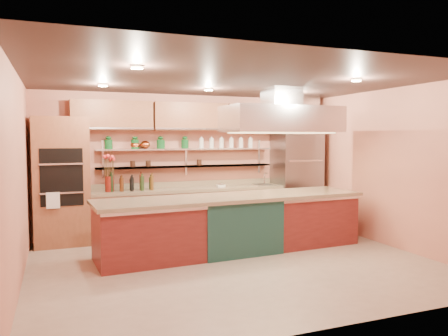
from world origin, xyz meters
name	(u,v)px	position (x,y,z in m)	size (l,w,h in m)	color
floor	(234,263)	(0.00, 0.00, -0.01)	(6.00, 5.00, 0.02)	gray
ceiling	(235,80)	(0.00, 0.00, 2.80)	(6.00, 5.00, 0.02)	black
wall_back	(188,164)	(0.00, 2.50, 1.40)	(6.00, 0.04, 2.80)	#C7775E
wall_front	(331,191)	(0.00, -2.50, 1.40)	(6.00, 0.04, 2.80)	#C7775E
wall_left	(18,179)	(-3.00, 0.00, 1.40)	(0.04, 5.00, 2.80)	#C7775E
wall_right	(391,168)	(3.00, 0.00, 1.40)	(0.04, 5.00, 2.80)	#C7775E
oven_stack	(62,181)	(-2.45, 2.18, 1.15)	(0.95, 0.64, 2.30)	brown
refrigerator	(296,178)	(2.35, 2.14, 1.05)	(0.95, 0.72, 2.10)	slate
back_counter	(190,211)	(-0.05, 2.20, 0.47)	(3.84, 0.64, 0.93)	tan
wall_shelf_lower	(187,166)	(-0.05, 2.37, 1.35)	(3.60, 0.26, 0.03)	silver
wall_shelf_upper	(187,149)	(-0.05, 2.37, 1.70)	(3.60, 0.26, 0.03)	silver
upper_cabinets	(190,117)	(0.00, 2.32, 2.35)	(4.60, 0.36, 0.55)	brown
range_hood	(281,119)	(1.16, 0.66, 2.25)	(2.00, 1.00, 0.45)	silver
ceiling_downlights	(230,83)	(0.00, 0.20, 2.77)	(4.00, 2.80, 0.02)	#FFE5A5
island	(233,223)	(0.26, 0.66, 0.47)	(4.55, 0.99, 0.95)	maroon
flower_vase	(110,184)	(-1.62, 2.15, 1.07)	(0.16, 0.16, 0.29)	#5B140D
oil_bottle_cluster	(132,183)	(-1.21, 2.15, 1.07)	(0.88, 0.25, 0.28)	black
kitchen_scale	(221,185)	(0.59, 2.15, 0.97)	(0.16, 0.12, 0.09)	silver
bar_faucet	(264,179)	(1.62, 2.25, 1.05)	(0.03, 0.03, 0.24)	white
copper_kettle	(145,145)	(-0.91, 2.37, 1.79)	(0.20, 0.20, 0.16)	#B6562A
green_canister	(162,145)	(-0.58, 2.37, 1.80)	(0.13, 0.13, 0.16)	#0E451A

